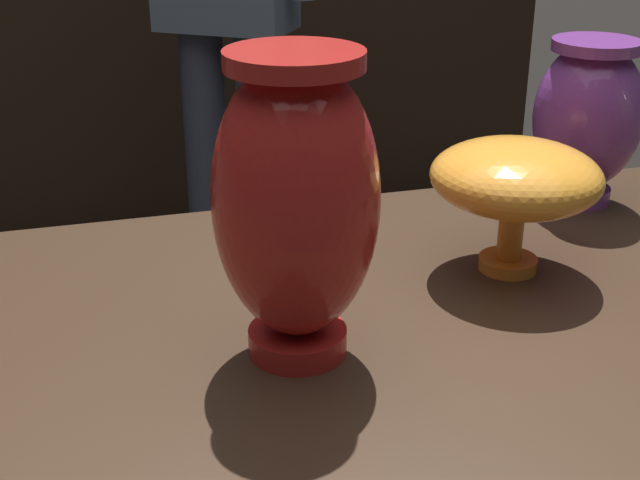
# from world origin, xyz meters

# --- Properties ---
(back_display_shelf) EXTENTS (2.60, 0.40, 0.99)m
(back_display_shelf) POSITION_xyz_m (0.00, 2.20, 0.49)
(back_display_shelf) COLOR black
(back_display_shelf) RESTS_ON ground_plane
(vase_centerpiece) EXTENTS (0.15, 0.15, 0.29)m
(vase_centerpiece) POSITION_xyz_m (-0.06, -0.05, 0.95)
(vase_centerpiece) COLOR red
(vase_centerpiece) RESTS_ON display_plinth
(vase_tall_behind) EXTENTS (0.19, 0.19, 0.15)m
(vase_tall_behind) POSITION_xyz_m (0.21, 0.06, 0.91)
(vase_tall_behind) COLOR orange
(vase_tall_behind) RESTS_ON display_plinth
(vase_right_accent) EXTENTS (0.14, 0.14, 0.22)m
(vase_right_accent) POSITION_xyz_m (0.40, 0.22, 0.92)
(vase_right_accent) COLOR #7A388E
(vase_right_accent) RESTS_ON display_plinth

